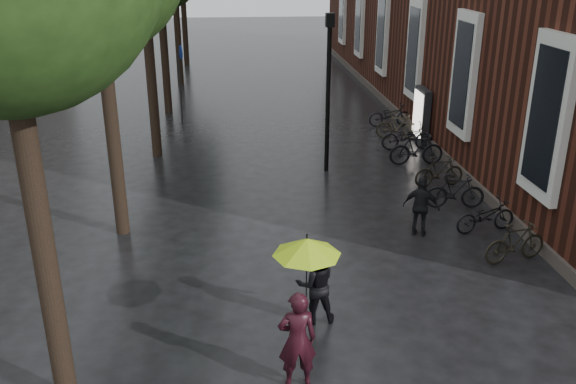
{
  "coord_description": "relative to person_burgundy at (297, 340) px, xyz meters",
  "views": [
    {
      "loc": [
        -1.37,
        -6.72,
        6.32
      ],
      "look_at": [
        -0.21,
        5.6,
        1.45
      ],
      "focal_mm": 38.0,
      "sensor_mm": 36.0,
      "label": 1
    }
  ],
  "objects": [
    {
      "name": "ad_lightbox",
      "position": [
        5.81,
        12.76,
        0.14
      ],
      "size": [
        0.29,
        1.27,
        1.92
      ],
      "rotation": [
        0.0,
        0.0,
        -0.03
      ],
      "color": "black",
      "rests_on": "ground"
    },
    {
      "name": "cycle_sign",
      "position": [
        -2.8,
        16.12,
        1.2
      ],
      "size": [
        0.16,
        0.56,
        3.05
      ],
      "rotation": [
        0.0,
        0.0,
        0.26
      ],
      "color": "#262628",
      "rests_on": "ground"
    },
    {
      "name": "person_burgundy",
      "position": [
        0.0,
        0.0,
        0.0
      ],
      "size": [
        0.62,
        0.42,
        1.65
      ],
      "primitive_type": "imported",
      "rotation": [
        0.0,
        0.0,
        3.19
      ],
      "color": "black",
      "rests_on": "ground"
    },
    {
      "name": "person_black",
      "position": [
        0.52,
        1.76,
        -0.07
      ],
      "size": [
        0.77,
        0.61,
        1.51
      ],
      "primitive_type": "imported",
      "rotation": [
        0.0,
        0.0,
        3.2
      ],
      "color": "black",
      "rests_on": "ground"
    },
    {
      "name": "lamp_post",
      "position": [
        1.99,
        9.94,
        2.05
      ],
      "size": [
        0.24,
        0.24,
        4.73
      ],
      "rotation": [
        0.0,
        0.0,
        -0.16
      ],
      "color": "black",
      "rests_on": "ground"
    },
    {
      "name": "pedestrian_walking",
      "position": [
        3.51,
        5.14,
        -0.09
      ],
      "size": [
        0.93,
        0.7,
        1.46
      ],
      "primitive_type": "imported",
      "rotation": [
        0.0,
        0.0,
        2.68
      ],
      "color": "black",
      "rests_on": "ground"
    },
    {
      "name": "parked_bicycles",
      "position": [
        5.07,
        9.71,
        -0.36
      ],
      "size": [
        2.06,
        12.01,
        1.05
      ],
      "color": "black",
      "rests_on": "ground"
    },
    {
      "name": "lime_umbrella",
      "position": [
        0.24,
        0.84,
        1.15
      ],
      "size": [
        1.12,
        1.12,
        1.64
      ],
      "rotation": [
        0.0,
        0.0,
        0.12
      ],
      "color": "black",
      "rests_on": "ground"
    }
  ]
}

